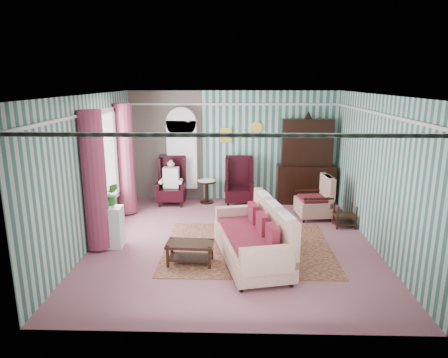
{
  "coord_description": "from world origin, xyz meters",
  "views": [
    {
      "loc": [
        0.04,
        -7.5,
        3.16
      ],
      "look_at": [
        -0.18,
        0.6,
        1.15
      ],
      "focal_mm": 32.0,
      "sensor_mm": 36.0,
      "label": 1
    }
  ],
  "objects_px": {
    "dresser_hutch": "(307,159)",
    "seated_woman": "(171,182)",
    "round_side_table": "(207,192)",
    "coffee_table": "(190,253)",
    "bookcase": "(182,159)",
    "sofa": "(251,238)",
    "floral_armchair": "(314,197)",
    "nest_table": "(345,215)",
    "plant_stand": "(108,227)",
    "wingback_left": "(171,181)",
    "wingback_right": "(239,181)"
  },
  "relations": [
    {
      "from": "dresser_hutch",
      "to": "floral_armchair",
      "type": "distance_m",
      "value": 1.41
    },
    {
      "from": "dresser_hutch",
      "to": "sofa",
      "type": "xyz_separation_m",
      "value": [
        -1.56,
        -3.66,
        -0.72
      ]
    },
    {
      "from": "seated_woman",
      "to": "floral_armchair",
      "type": "height_order",
      "value": "seated_woman"
    },
    {
      "from": "round_side_table",
      "to": "coffee_table",
      "type": "xyz_separation_m",
      "value": [
        -0.04,
        -3.62,
        -0.1
      ]
    },
    {
      "from": "wingback_left",
      "to": "coffee_table",
      "type": "height_order",
      "value": "wingback_left"
    },
    {
      "from": "bookcase",
      "to": "floral_armchair",
      "type": "height_order",
      "value": "bookcase"
    },
    {
      "from": "plant_stand",
      "to": "coffee_table",
      "type": "xyz_separation_m",
      "value": [
        1.66,
        -0.72,
        -0.2
      ]
    },
    {
      "from": "wingback_left",
      "to": "nest_table",
      "type": "distance_m",
      "value": 4.37
    },
    {
      "from": "bookcase",
      "to": "nest_table",
      "type": "xyz_separation_m",
      "value": [
        3.82,
        -1.94,
        -0.85
      ]
    },
    {
      "from": "dresser_hutch",
      "to": "plant_stand",
      "type": "distance_m",
      "value": 5.31
    },
    {
      "from": "bookcase",
      "to": "wingback_right",
      "type": "xyz_separation_m",
      "value": [
        1.5,
        -0.39,
        -0.5
      ]
    },
    {
      "from": "nest_table",
      "to": "coffee_table",
      "type": "relative_size",
      "value": 0.65
    },
    {
      "from": "round_side_table",
      "to": "floral_armchair",
      "type": "relative_size",
      "value": 0.59
    },
    {
      "from": "coffee_table",
      "to": "nest_table",
      "type": "bearing_deg",
      "value": 30.87
    },
    {
      "from": "nest_table",
      "to": "coffee_table",
      "type": "xyz_separation_m",
      "value": [
        -3.21,
        -1.92,
        -0.07
      ]
    },
    {
      "from": "wingback_right",
      "to": "round_side_table",
      "type": "bearing_deg",
      "value": 169.99
    },
    {
      "from": "sofa",
      "to": "floral_armchair",
      "type": "bearing_deg",
      "value": -45.35
    },
    {
      "from": "dresser_hutch",
      "to": "seated_woman",
      "type": "xyz_separation_m",
      "value": [
        -3.5,
        -0.27,
        -0.59
      ]
    },
    {
      "from": "wingback_right",
      "to": "plant_stand",
      "type": "xyz_separation_m",
      "value": [
        -2.55,
        -2.75,
        -0.22
      ]
    },
    {
      "from": "sofa",
      "to": "dresser_hutch",
      "type": "bearing_deg",
      "value": -35.79
    },
    {
      "from": "bookcase",
      "to": "wingback_left",
      "type": "relative_size",
      "value": 1.79
    },
    {
      "from": "round_side_table",
      "to": "floral_armchair",
      "type": "bearing_deg",
      "value": -23.39
    },
    {
      "from": "floral_armchair",
      "to": "seated_woman",
      "type": "bearing_deg",
      "value": 67.57
    },
    {
      "from": "wingback_left",
      "to": "floral_armchair",
      "type": "bearing_deg",
      "value": -15.53
    },
    {
      "from": "dresser_hutch",
      "to": "wingback_right",
      "type": "height_order",
      "value": "dresser_hutch"
    },
    {
      "from": "seated_woman",
      "to": "plant_stand",
      "type": "bearing_deg",
      "value": -106.22
    },
    {
      "from": "wingback_left",
      "to": "bookcase",
      "type": "bearing_deg",
      "value": 57.34
    },
    {
      "from": "nest_table",
      "to": "floral_armchair",
      "type": "distance_m",
      "value": 0.85
    },
    {
      "from": "wingback_left",
      "to": "sofa",
      "type": "height_order",
      "value": "wingback_left"
    },
    {
      "from": "sofa",
      "to": "coffee_table",
      "type": "height_order",
      "value": "sofa"
    },
    {
      "from": "dresser_hutch",
      "to": "wingback_left",
      "type": "distance_m",
      "value": 3.55
    },
    {
      "from": "seated_woman",
      "to": "sofa",
      "type": "xyz_separation_m",
      "value": [
        1.94,
        -3.39,
        -0.13
      ]
    },
    {
      "from": "wingback_right",
      "to": "dresser_hutch",
      "type": "bearing_deg",
      "value": 8.77
    },
    {
      "from": "plant_stand",
      "to": "coffee_table",
      "type": "bearing_deg",
      "value": -23.3
    },
    {
      "from": "wingback_right",
      "to": "sofa",
      "type": "xyz_separation_m",
      "value": [
        0.19,
        -3.39,
        -0.17
      ]
    },
    {
      "from": "sofa",
      "to": "plant_stand",
      "type": "bearing_deg",
      "value": 64.21
    },
    {
      "from": "bookcase",
      "to": "sofa",
      "type": "bearing_deg",
      "value": -65.94
    },
    {
      "from": "seated_woman",
      "to": "floral_armchair",
      "type": "xyz_separation_m",
      "value": [
        3.49,
        -0.97,
        -0.09
      ]
    },
    {
      "from": "nest_table",
      "to": "sofa",
      "type": "bearing_deg",
      "value": -139.24
    },
    {
      "from": "plant_stand",
      "to": "wingback_left",
      "type": "bearing_deg",
      "value": 73.78
    },
    {
      "from": "round_side_table",
      "to": "plant_stand",
      "type": "distance_m",
      "value": 3.36
    },
    {
      "from": "bookcase",
      "to": "round_side_table",
      "type": "height_order",
      "value": "bookcase"
    },
    {
      "from": "round_side_table",
      "to": "plant_stand",
      "type": "bearing_deg",
      "value": -120.38
    },
    {
      "from": "wingback_right",
      "to": "floral_armchair",
      "type": "xyz_separation_m",
      "value": [
        1.74,
        -0.97,
        -0.12
      ]
    },
    {
      "from": "bookcase",
      "to": "dresser_hutch",
      "type": "bearing_deg",
      "value": -2.11
    },
    {
      "from": "bookcase",
      "to": "sofa",
      "type": "distance_m",
      "value": 4.19
    },
    {
      "from": "floral_armchair",
      "to": "wingback_right",
      "type": "bearing_deg",
      "value": 53.96
    },
    {
      "from": "nest_table",
      "to": "floral_armchair",
      "type": "xyz_separation_m",
      "value": [
        -0.58,
        0.58,
        0.23
      ]
    },
    {
      "from": "wingback_left",
      "to": "round_side_table",
      "type": "bearing_deg",
      "value": 9.46
    },
    {
      "from": "seated_woman",
      "to": "wingback_left",
      "type": "bearing_deg",
      "value": 0.0
    }
  ]
}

